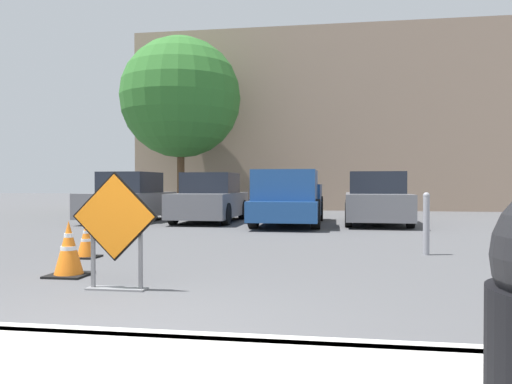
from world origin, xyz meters
name	(u,v)px	position (x,y,z in m)	size (l,w,h in m)	color
ground_plane	(265,229)	(0.00, 10.00, 0.00)	(96.00, 96.00, 0.00)	#4C4C4F
curb_lip	(86,339)	(0.00, 0.00, 0.07)	(26.14, 0.20, 0.14)	beige
road_closed_sign	(115,227)	(-0.67, 1.97, 0.74)	(1.04, 0.20, 1.38)	black
traffic_cone_nearest	(69,249)	(-1.67, 2.73, 0.36)	(0.52, 0.52, 0.74)	black
traffic_cone_second	(86,241)	(-2.25, 4.31, 0.28)	(0.41, 0.41, 0.59)	black
parked_car_nearest	(130,199)	(-4.78, 12.09, 0.74)	(1.98, 4.19, 1.63)	slate
parked_car_second	(210,199)	(-2.13, 12.40, 0.73)	(1.87, 4.20, 1.60)	slate
pickup_truck	(288,201)	(0.52, 11.39, 0.74)	(1.98, 5.14, 1.63)	navy
parked_car_third	(376,200)	(3.18, 12.38, 0.74)	(2.01, 4.54, 1.61)	slate
bollard_nearest	(426,222)	(3.44, 5.53, 0.57)	(0.12, 0.12, 1.09)	gray
building_facade_backdrop	(327,124)	(1.52, 22.44, 4.33)	(18.69, 5.00, 8.66)	gray
street_tree_behind_lot	(181,98)	(-4.63, 17.23, 4.94)	(5.16, 5.16, 7.53)	#513823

